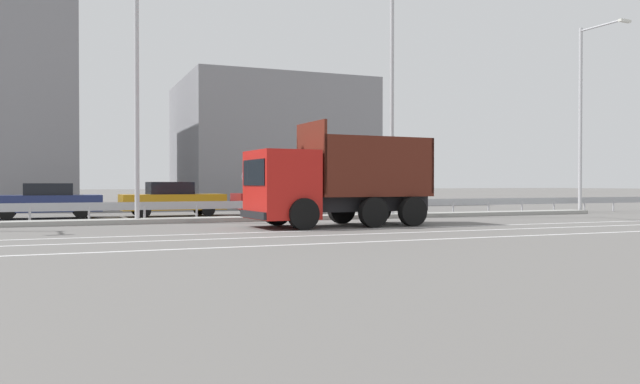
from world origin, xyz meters
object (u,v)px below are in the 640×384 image
at_px(median_road_sign, 250,193).
at_px(parked_car_4, 275,198).
at_px(parked_car_2, 45,201).
at_px(parked_car_3, 172,199).
at_px(street_lamp_3, 584,110).
at_px(street_lamp_1, 137,93).
at_px(street_lamp_2, 394,86).
at_px(dump_truck, 318,188).

height_order(median_road_sign, parked_car_4, median_road_sign).
height_order(parked_car_2, parked_car_3, parked_car_3).
bearing_deg(street_lamp_3, street_lamp_1, -179.93).
distance_m(street_lamp_2, parked_car_3, 11.37).
bearing_deg(street_lamp_1, street_lamp_3, 0.07).
height_order(parked_car_3, parked_car_4, parked_car_4).
xyz_separation_m(median_road_sign, parked_car_2, (-7.74, 5.08, -0.37)).
relative_size(dump_truck, street_lamp_2, 0.64).
xyz_separation_m(street_lamp_1, parked_car_4, (6.94, 4.69, -4.10)).
height_order(dump_truck, parked_car_2, dump_truck).
distance_m(street_lamp_3, parked_car_4, 16.25).
bearing_deg(street_lamp_3, parked_car_4, 162.61).
relative_size(street_lamp_1, parked_car_3, 1.86).
relative_size(parked_car_2, parked_car_4, 1.14).
bearing_deg(median_road_sign, parked_car_3, 115.04).
distance_m(street_lamp_2, parked_car_2, 15.95).
bearing_deg(street_lamp_1, street_lamp_2, -0.01).
relative_size(dump_truck, street_lamp_1, 0.75).
distance_m(dump_truck, street_lamp_2, 7.93).
distance_m(dump_truck, street_lamp_1, 7.84).
xyz_separation_m(parked_car_3, parked_car_4, (4.88, -0.39, 0.01)).
bearing_deg(street_lamp_2, street_lamp_3, 0.15).
distance_m(street_lamp_2, street_lamp_3, 10.96).
relative_size(parked_car_2, parked_car_3, 0.98).
height_order(street_lamp_1, parked_car_3, street_lamp_1).
bearing_deg(street_lamp_2, parked_car_4, 130.12).
xyz_separation_m(dump_truck, parked_car_3, (-3.67, 9.09, -0.56)).
bearing_deg(parked_car_4, parked_car_3, -96.59).
bearing_deg(parked_car_2, street_lamp_2, -111.72).
xyz_separation_m(dump_truck, parked_car_4, (1.21, 8.70, -0.55)).
relative_size(dump_truck, median_road_sign, 3.10).
bearing_deg(street_lamp_2, dump_truck, -142.28).
xyz_separation_m(median_road_sign, street_lamp_1, (-4.40, -0.07, 3.76)).
xyz_separation_m(street_lamp_2, street_lamp_3, (10.95, 0.03, -0.56)).
height_order(street_lamp_2, parked_car_3, street_lamp_2).
xyz_separation_m(median_road_sign, street_lamp_2, (6.49, -0.07, 4.69)).
bearing_deg(street_lamp_3, street_lamp_2, -179.85).
height_order(median_road_sign, street_lamp_2, street_lamp_2).
bearing_deg(street_lamp_2, street_lamp_1, 179.99).
height_order(median_road_sign, parked_car_2, median_road_sign).
bearing_deg(parked_car_3, street_lamp_1, -25.43).
bearing_deg(street_lamp_1, parked_car_2, 122.94).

